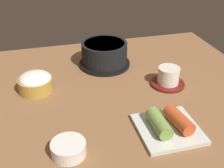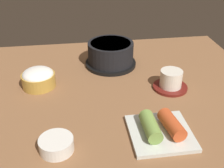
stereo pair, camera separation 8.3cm
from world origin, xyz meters
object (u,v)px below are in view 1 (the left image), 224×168
Objects in this scene: kimchi_plate at (168,125)px; side_bowl_near at (68,148)px; stone_pot at (104,54)px; tea_cup_with_saucer at (168,77)px; rice_bowl at (35,82)px.

kimchi_plate reaches higher than side_bowl_near.
kimchi_plate is (6.55, -38.55, -2.59)cm from stone_pot.
kimchi_plate is at bearing 4.01° from side_bowl_near.
side_bowl_near is (-33.57, -21.95, -0.98)cm from tea_cup_with_saucer.
stone_pot reaches higher than rice_bowl.
tea_cup_with_saucer is at bearing -49.47° from stone_pot.
kimchi_plate is 24.53cm from side_bowl_near.
kimchi_plate is at bearing -80.35° from stone_pot.
kimchi_plate is (-9.10, -20.24, -1.01)cm from tea_cup_with_saucer.
tea_cup_with_saucer is at bearing 33.18° from side_bowl_near.
side_bowl_near is (-24.47, -1.71, 0.03)cm from kimchi_plate.
stone_pot reaches higher than tea_cup_with_saucer.
tea_cup_with_saucer is 1.34× the size of side_bowl_near.
stone_pot is at bearing 99.65° from kimchi_plate.
stone_pot reaches higher than kimchi_plate.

